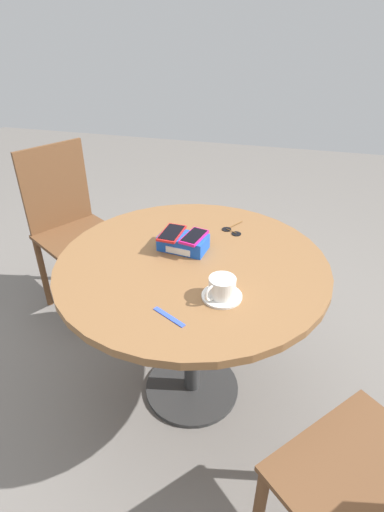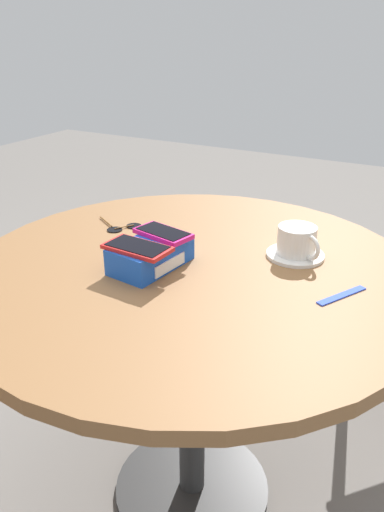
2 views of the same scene
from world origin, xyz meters
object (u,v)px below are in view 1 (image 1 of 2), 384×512
Objects in this scene: coffee_cup at (222,287)px; phone_red at (172,233)px; round_table at (192,284)px; chair_far_side at (73,230)px; phone_magenta at (194,237)px; saucer at (222,296)px; phone_box at (183,242)px; lanyard_strap at (169,317)px; sunglasses at (232,231)px.

phone_red is at bearing 133.11° from coffee_cup.
chair_far_side reaches higher than round_table.
phone_magenta is 0.31m from saucer.
phone_magenta is at bearing -27.84° from chair_far_side.
phone_magenta is at bearing -6.06° from phone_box.
lanyard_strap is at bearing -45.00° from chair_far_side.
phone_box is 0.26m from sunglasses.
chair_far_side is at bearing 152.16° from phone_magenta.
phone_magenta is at bearing 93.40° from lanyard_strap.
saucer is at bearing -84.32° from sunglasses.
sunglasses is at bearing 81.36° from lanyard_strap.
sunglasses reaches higher than lanyard_strap.
sunglasses is (-0.05, 0.46, -0.00)m from saucer.
sunglasses is (0.16, 0.20, -0.03)m from phone_box.
phone_magenta is at bearing 121.37° from coffee_cup.
phone_red is at bearing 105.87° from lanyard_strap.
coffee_cup is 0.12× the size of chair_far_side.
phone_box is 1.34× the size of phone_red.
coffee_cup reaches higher than round_table.
phone_box reaches higher than round_table.
coffee_cup is (0.25, -0.27, -0.02)m from phone_red.
chair_far_side is (-0.96, 0.68, -0.24)m from saucer.
saucer is 0.14× the size of chair_far_side.
phone_red is (-0.10, 0.08, 0.18)m from round_table.
phone_red reaches higher than sunglasses.
phone_magenta is at bearing -4.35° from phone_red.
phone_red is 1.09× the size of saucer.
saucer is at bearing -46.51° from phone_red.
phone_box is at bearing -2.69° from phone_red.
phone_box is 0.06m from phone_magenta.
coffee_cup reaches higher than lanyard_strap.
saucer is (0.15, -0.19, 0.11)m from round_table.
phone_magenta is 0.24m from sunglasses.
phone_box is 1.38× the size of phone_magenta.
lanyard_strap is 1.19m from chair_far_side.
lanyard_strap is (0.02, -0.40, -0.06)m from phone_magenta.
sunglasses is (0.12, 0.20, -0.06)m from phone_magenta.
lanyard_strap is (0.01, -0.33, 0.11)m from round_table.
phone_magenta is at bearing 97.99° from round_table.
phone_magenta is at bearing 121.79° from saucer.
round_table is 0.17m from phone_box.
chair_far_side is at bearing 166.42° from sunglasses.
sunglasses is at bearing 50.74° from phone_box.
chair_far_side is (-0.76, 0.42, -0.26)m from phone_box.
round_table is at bearing -82.01° from phone_magenta.
phone_magenta reaches higher than phone_red.
phone_magenta is 0.41m from lanyard_strap.
saucer reaches higher than sunglasses.
chair_far_side is at bearing 144.49° from coffee_cup.
saucer reaches higher than round_table.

